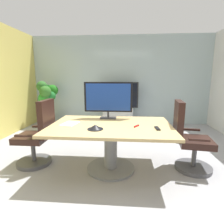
{
  "coord_description": "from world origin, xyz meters",
  "views": [
    {
      "loc": [
        0.21,
        -2.72,
        1.44
      ],
      "look_at": [
        -0.03,
        0.16,
        0.88
      ],
      "focal_mm": 28.58,
      "sensor_mm": 36.0,
      "label": 1
    }
  ],
  "objects_px": {
    "tv_monitor": "(108,98)",
    "conference_table": "(111,136)",
    "potted_plant": "(47,97)",
    "remote_control": "(157,128)",
    "office_chair_left": "(38,138)",
    "wall_display_unit": "(118,111)",
    "conference_phone": "(95,127)",
    "office_chair_right": "(189,141)"
  },
  "relations": [
    {
      "from": "tv_monitor",
      "to": "conference_table",
      "type": "bearing_deg",
      "value": -79.5
    },
    {
      "from": "potted_plant",
      "to": "tv_monitor",
      "type": "bearing_deg",
      "value": -44.51
    },
    {
      "from": "remote_control",
      "to": "office_chair_left",
      "type": "bearing_deg",
      "value": 168.92
    },
    {
      "from": "remote_control",
      "to": "wall_display_unit",
      "type": "bearing_deg",
      "value": 99.75
    },
    {
      "from": "tv_monitor",
      "to": "wall_display_unit",
      "type": "height_order",
      "value": "tv_monitor"
    },
    {
      "from": "conference_table",
      "to": "potted_plant",
      "type": "height_order",
      "value": "potted_plant"
    },
    {
      "from": "wall_display_unit",
      "to": "potted_plant",
      "type": "bearing_deg",
      "value": -171.93
    },
    {
      "from": "remote_control",
      "to": "conference_phone",
      "type": "bearing_deg",
      "value": -177.84
    },
    {
      "from": "conference_table",
      "to": "tv_monitor",
      "type": "xyz_separation_m",
      "value": [
        -0.08,
        0.45,
        0.54
      ]
    },
    {
      "from": "potted_plant",
      "to": "office_chair_right",
      "type": "bearing_deg",
      "value": -35.03
    },
    {
      "from": "potted_plant",
      "to": "conference_phone",
      "type": "relative_size",
      "value": 6.1
    },
    {
      "from": "conference_table",
      "to": "office_chair_left",
      "type": "relative_size",
      "value": 1.69
    },
    {
      "from": "office_chair_left",
      "to": "office_chair_right",
      "type": "distance_m",
      "value": 2.43
    },
    {
      "from": "remote_control",
      "to": "potted_plant",
      "type": "bearing_deg",
      "value": 133.06
    },
    {
      "from": "office_chair_right",
      "to": "conference_phone",
      "type": "distance_m",
      "value": 1.49
    },
    {
      "from": "conference_phone",
      "to": "remote_control",
      "type": "bearing_deg",
      "value": 5.88
    },
    {
      "from": "office_chair_right",
      "to": "wall_display_unit",
      "type": "height_order",
      "value": "wall_display_unit"
    },
    {
      "from": "office_chair_left",
      "to": "potted_plant",
      "type": "distance_m",
      "value": 2.54
    },
    {
      "from": "potted_plant",
      "to": "remote_control",
      "type": "height_order",
      "value": "potted_plant"
    },
    {
      "from": "office_chair_left",
      "to": "wall_display_unit",
      "type": "bearing_deg",
      "value": 155.36
    },
    {
      "from": "office_chair_left",
      "to": "office_chair_right",
      "type": "relative_size",
      "value": 1.0
    },
    {
      "from": "office_chair_right",
      "to": "conference_phone",
      "type": "height_order",
      "value": "office_chair_right"
    },
    {
      "from": "conference_table",
      "to": "wall_display_unit",
      "type": "distance_m",
      "value": 2.71
    },
    {
      "from": "office_chair_right",
      "to": "remote_control",
      "type": "relative_size",
      "value": 6.41
    },
    {
      "from": "conference_table",
      "to": "remote_control",
      "type": "distance_m",
      "value": 0.72
    },
    {
      "from": "conference_table",
      "to": "potted_plant",
      "type": "distance_m",
      "value": 3.21
    },
    {
      "from": "conference_table",
      "to": "tv_monitor",
      "type": "bearing_deg",
      "value": 100.5
    },
    {
      "from": "conference_table",
      "to": "remote_control",
      "type": "height_order",
      "value": "remote_control"
    },
    {
      "from": "remote_control",
      "to": "tv_monitor",
      "type": "bearing_deg",
      "value": 136.77
    },
    {
      "from": "office_chair_left",
      "to": "conference_phone",
      "type": "bearing_deg",
      "value": 71.71
    },
    {
      "from": "office_chair_right",
      "to": "potted_plant",
      "type": "bearing_deg",
      "value": 62.26
    },
    {
      "from": "office_chair_left",
      "to": "potted_plant",
      "type": "relative_size",
      "value": 0.81
    },
    {
      "from": "conference_table",
      "to": "wall_display_unit",
      "type": "xyz_separation_m",
      "value": [
        -0.02,
        2.71,
        -0.1
      ]
    },
    {
      "from": "office_chair_left",
      "to": "potted_plant",
      "type": "height_order",
      "value": "potted_plant"
    },
    {
      "from": "wall_display_unit",
      "to": "potted_plant",
      "type": "relative_size",
      "value": 0.98
    },
    {
      "from": "tv_monitor",
      "to": "remote_control",
      "type": "xyz_separation_m",
      "value": [
        0.76,
        -0.62,
        -0.35
      ]
    },
    {
      "from": "office_chair_left",
      "to": "wall_display_unit",
      "type": "height_order",
      "value": "wall_display_unit"
    },
    {
      "from": "office_chair_right",
      "to": "conference_phone",
      "type": "xyz_separation_m",
      "value": [
        -1.41,
        -0.37,
        0.3
      ]
    },
    {
      "from": "office_chair_left",
      "to": "potted_plant",
      "type": "xyz_separation_m",
      "value": [
        -0.87,
        2.35,
        0.42
      ]
    },
    {
      "from": "wall_display_unit",
      "to": "tv_monitor",
      "type": "bearing_deg",
      "value": -91.64
    },
    {
      "from": "conference_phone",
      "to": "remote_control",
      "type": "relative_size",
      "value": 1.29
    },
    {
      "from": "wall_display_unit",
      "to": "conference_phone",
      "type": "xyz_separation_m",
      "value": [
        -0.17,
        -2.97,
        0.32
      ]
    }
  ]
}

